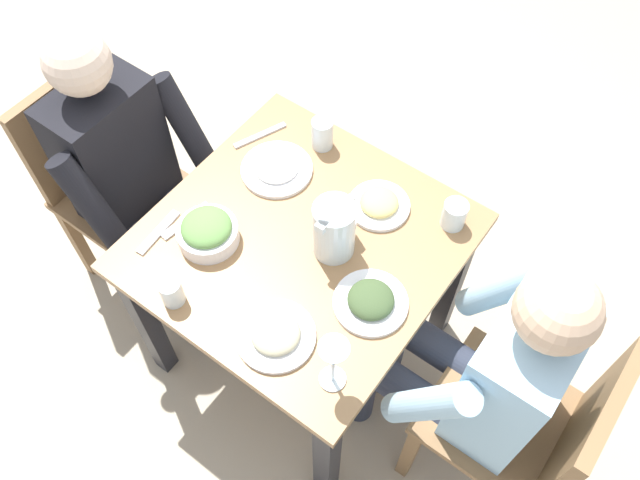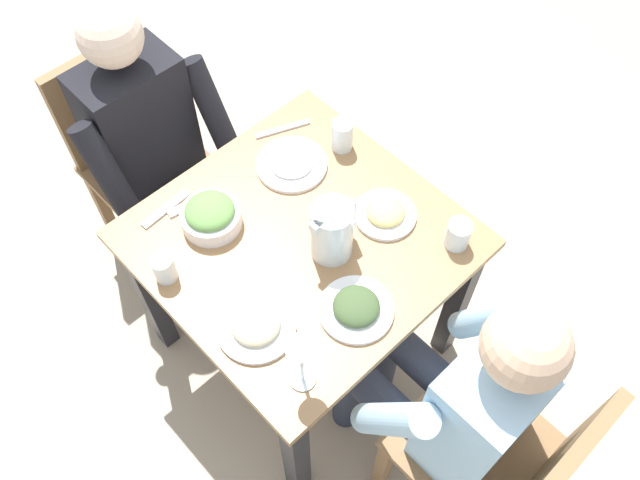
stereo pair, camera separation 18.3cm
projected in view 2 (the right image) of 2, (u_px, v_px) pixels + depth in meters
name	position (u px, v px, depth m)	size (l,w,h in m)	color
ground_plane	(305.00, 341.00, 2.51)	(8.00, 8.00, 0.00)	tan
dining_table	(301.00, 260.00, 2.01)	(0.84, 0.84, 0.72)	#997047
chair_near	(503.00, 464.00, 1.78)	(0.40, 0.40, 0.88)	olive
chair_far	(135.00, 149.00, 2.38)	(0.40, 0.40, 0.88)	olive
diner_near	(454.00, 392.00, 1.73)	(0.48, 0.53, 1.17)	#9EC6E0
diner_far	(161.00, 154.00, 2.18)	(0.48, 0.53, 1.17)	black
water_pitcher	(332.00, 231.00, 1.80)	(0.16, 0.12, 0.19)	silver
salad_bowl	(211.00, 215.00, 1.89)	(0.18, 0.18, 0.09)	white
plate_yoghurt	(292.00, 163.00, 2.04)	(0.22, 0.22, 0.04)	white
plate_beans	(256.00, 326.00, 1.73)	(0.21, 0.21, 0.05)	white
plate_fries	(385.00, 213.00, 1.93)	(0.19, 0.19, 0.05)	white
plate_dolmas	(356.00, 308.00, 1.76)	(0.21, 0.21, 0.05)	white
water_glass_far_right	(342.00, 135.00, 2.05)	(0.07, 0.07, 0.10)	silver
water_glass_near_right	(458.00, 234.00, 1.86)	(0.07, 0.07, 0.09)	silver
water_glass_center	(164.00, 268.00, 1.80)	(0.06, 0.06, 0.09)	silver
wine_glass	(301.00, 357.00, 1.55)	(0.08, 0.08, 0.20)	silver
salt_shaker	(333.00, 206.00, 1.93)	(0.03, 0.03, 0.05)	white
fork_near	(194.00, 202.00, 1.97)	(0.17, 0.03, 0.01)	silver
knife_near	(282.00, 129.00, 2.13)	(0.18, 0.02, 0.01)	silver
fork_far	(165.00, 209.00, 1.95)	(0.17, 0.03, 0.01)	silver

